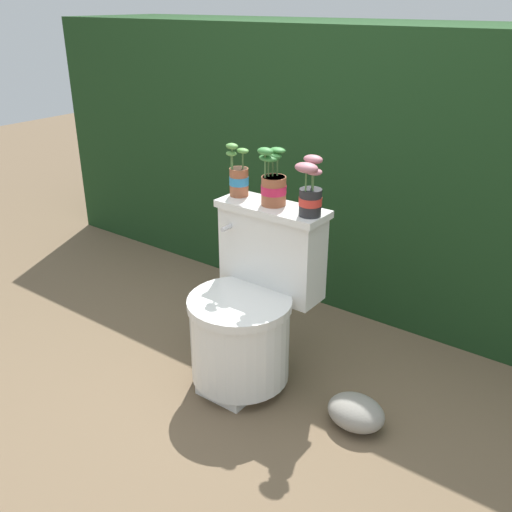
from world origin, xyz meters
TOP-DOWN VIEW (x-y plane):
  - ground_plane at (0.00, 0.00)m, footprint 12.00×12.00m
  - hedge_backdrop at (0.00, 1.22)m, footprint 4.30×0.82m
  - toilet at (-0.06, 0.04)m, footprint 0.48×0.54m
  - potted_plant_left at (-0.25, 0.22)m, footprint 0.09×0.09m
  - potted_plant_midleft at (-0.06, 0.21)m, footprint 0.12×0.11m
  - potted_plant_middle at (0.13, 0.19)m, footprint 0.10×0.12m
  - garden_stone at (0.48, 0.03)m, footprint 0.23×0.19m

SIDE VIEW (x-z plane):
  - ground_plane at x=0.00m, z-range 0.00..0.00m
  - garden_stone at x=0.48m, z-range 0.00..0.13m
  - toilet at x=-0.06m, z-range -0.05..0.71m
  - hedge_backdrop at x=0.00m, z-range 0.00..1.44m
  - potted_plant_left at x=-0.25m, z-range 0.73..0.96m
  - potted_plant_midleft at x=-0.06m, z-range 0.73..0.98m
  - potted_plant_middle at x=0.13m, z-range 0.75..0.98m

